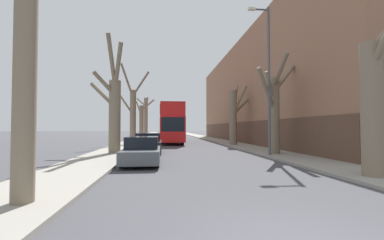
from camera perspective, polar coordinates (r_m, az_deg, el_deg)
name	(u,v)px	position (r m, az deg, el deg)	size (l,w,h in m)	color
sidewalk_left	(145,136)	(53.50, -10.31, -3.62)	(2.84, 120.00, 0.12)	gray
sidewalk_right	(199,136)	(53.92, 1.59, -3.63)	(2.84, 120.00, 0.12)	gray
building_facade_right	(272,94)	(34.74, 17.41, 5.52)	(10.08, 42.29, 12.35)	#93664C
street_tree_left_0	(22,21)	(7.31, -33.62, 17.77)	(2.62, 4.10, 9.38)	#7A6B56
street_tree_left_1	(114,108)	(18.03, -17.01, 2.51)	(2.81, 3.28, 7.75)	#7A6B56
street_tree_left_2	(133,113)	(27.82, -13.06, 1.62)	(3.51, 2.27, 8.35)	#7A6B56
street_tree_left_3	(142,120)	(39.47, -11.09, 0.10)	(3.07, 4.29, 6.35)	#7A6B56
street_tree_left_4	(146,116)	(49.29, -10.26, 0.81)	(2.30, 2.18, 7.79)	#7A6B56
street_tree_right_0	(374,101)	(10.98, 35.45, 3.51)	(2.16, 1.96, 6.23)	#7A6B56
street_tree_right_1	(274,109)	(17.78, 17.78, 2.36)	(3.91, 3.10, 6.48)	#7A6B56
street_tree_right_2	(234,115)	(26.47, 9.28, 1.06)	(2.33, 2.18, 6.34)	#7A6B56
double_decker_bus	(171,122)	(30.70, -4.66, -0.42)	(2.59, 10.90, 4.44)	red
parked_car_0	(142,151)	(13.06, -11.04, -6.80)	(1.76, 3.98, 1.36)	#4C5156
parked_car_1	(148,144)	(18.51, -9.70, -5.22)	(1.87, 4.20, 1.42)	black
lamp_post	(268,74)	(17.00, 16.45, 9.78)	(1.40, 0.20, 9.41)	#4C4F54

